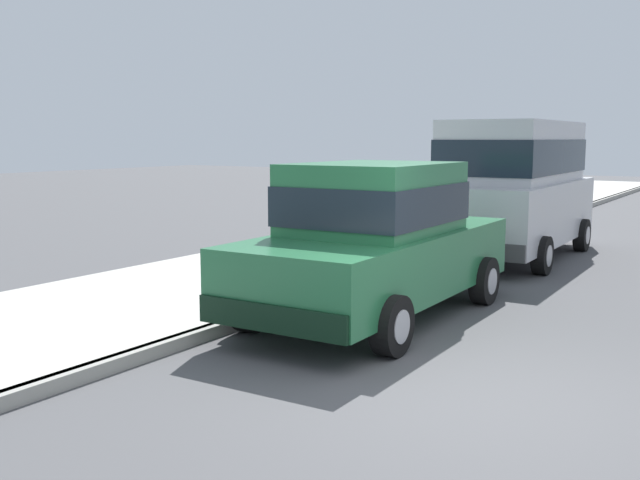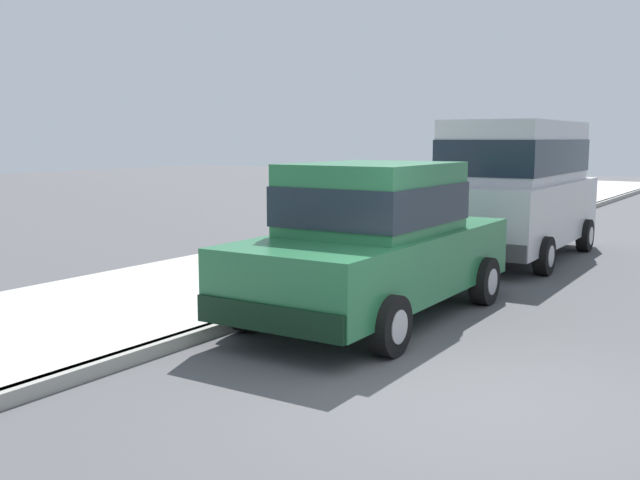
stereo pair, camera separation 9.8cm
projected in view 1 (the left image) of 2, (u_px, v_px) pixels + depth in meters
ground_plane at (477, 398)px, 6.29m from camera, size 80.00×80.00×0.00m
curb at (197, 336)px, 7.99m from camera, size 0.16×64.00×0.14m
sidewalk at (87, 315)px, 8.95m from camera, size 3.60×64.00×0.14m
car_green_sedan at (376, 239)px, 8.98m from camera, size 2.08×4.62×1.92m
car_silver_van at (514, 183)px, 13.51m from camera, size 2.21×4.94×2.52m
dog_brown at (249, 256)px, 11.15m from camera, size 0.25×0.76×0.49m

